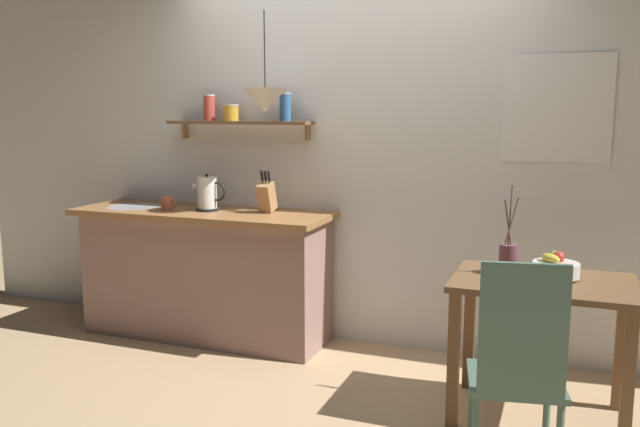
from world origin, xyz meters
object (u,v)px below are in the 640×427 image
at_px(dining_chair_near, 518,366).
at_px(dining_table, 542,306).
at_px(twig_vase, 508,258).
at_px(electric_kettle, 208,194).
at_px(coffee_mug_by_sink, 167,203).
at_px(knife_block, 267,196).
at_px(pendant_lamp, 265,100).
at_px(fruit_bowl, 555,268).

bearing_deg(dining_chair_near, dining_table, 85.28).
distance_m(twig_vase, electric_kettle, 2.10).
xyz_separation_m(dining_chair_near, electric_kettle, (-2.18, 1.19, 0.48)).
distance_m(dining_table, coffee_mug_by_sink, 2.58).
bearing_deg(knife_block, twig_vase, -16.01).
bearing_deg(dining_table, twig_vase, 160.84).
distance_m(electric_kettle, pendant_lamp, 0.78).
height_order(electric_kettle, coffee_mug_by_sink, electric_kettle).
bearing_deg(fruit_bowl, electric_kettle, 169.60).
height_order(fruit_bowl, knife_block, knife_block).
bearing_deg(coffee_mug_by_sink, twig_vase, -8.35).
height_order(dining_table, twig_vase, twig_vase).
relative_size(fruit_bowl, coffee_mug_by_sink, 2.00).
distance_m(dining_table, fruit_bowl, 0.21).
relative_size(dining_chair_near, pendant_lamp, 1.58).
height_order(knife_block, coffee_mug_by_sink, knife_block).
xyz_separation_m(dining_chair_near, pendant_lamp, (-1.73, 1.19, 1.12)).
bearing_deg(dining_table, fruit_bowl, 44.12).
distance_m(dining_chair_near, knife_block, 2.21).
xyz_separation_m(electric_kettle, pendant_lamp, (0.45, -0.00, 0.64)).
relative_size(dining_chair_near, knife_block, 3.51).
bearing_deg(fruit_bowl, dining_chair_near, -98.29).
relative_size(dining_table, electric_kettle, 3.49).
bearing_deg(knife_block, fruit_bowl, -14.43).
distance_m(twig_vase, knife_block, 1.71).
bearing_deg(dining_chair_near, pendant_lamp, 145.41).
bearing_deg(dining_chair_near, twig_vase, 99.05).
height_order(dining_chair_near, twig_vase, twig_vase).
bearing_deg(knife_block, dining_table, -16.34).
height_order(fruit_bowl, twig_vase, twig_vase).
bearing_deg(electric_kettle, fruit_bowl, -10.40).
relative_size(coffee_mug_by_sink, pendant_lamp, 0.18).
bearing_deg(twig_vase, dining_chair_near, -80.95).
height_order(twig_vase, knife_block, twig_vase).
distance_m(dining_table, dining_chair_near, 0.73).
relative_size(fruit_bowl, electric_kettle, 0.91).
bearing_deg(electric_kettle, knife_block, 8.13).
distance_m(twig_vase, coffee_mug_by_sink, 2.37).
height_order(dining_table, fruit_bowl, fruit_bowl).
height_order(fruit_bowl, coffee_mug_by_sink, coffee_mug_by_sink).
xyz_separation_m(twig_vase, pendant_lamp, (-1.60, 0.41, 0.84)).
relative_size(twig_vase, coffee_mug_by_sink, 4.05).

